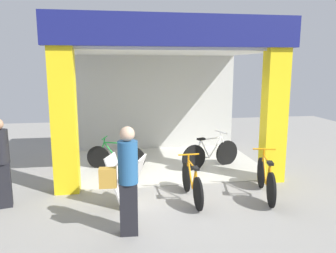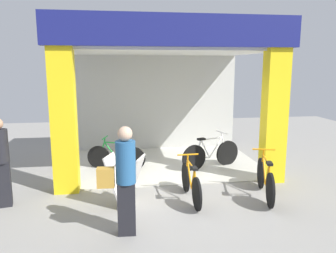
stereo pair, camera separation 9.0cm
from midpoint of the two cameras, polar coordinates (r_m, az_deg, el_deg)
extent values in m
plane|color=gray|center=(7.30, 0.69, -10.10)|extent=(17.85, 17.85, 0.00)
cube|color=beige|center=(8.89, -1.15, -6.28)|extent=(4.92, 3.38, 0.02)
cube|color=#B7B7B2|center=(10.25, -2.47, 4.24)|extent=(4.92, 0.12, 2.93)
cube|color=yellow|center=(6.92, -17.72, 0.80)|extent=(0.49, 0.36, 2.93)
cube|color=yellow|center=(7.62, 17.40, 1.66)|extent=(0.49, 0.36, 2.93)
cube|color=navy|center=(6.73, 0.98, 16.22)|extent=(5.12, 0.20, 0.63)
cube|color=silver|center=(8.52, -1.22, 12.66)|extent=(4.92, 3.38, 0.06)
cylinder|color=black|center=(8.31, -6.22, -5.50)|extent=(0.57, 0.20, 0.58)
cylinder|color=black|center=(8.55, -12.14, -5.21)|extent=(0.57, 0.20, 0.58)
cylinder|color=#198C33|center=(8.37, -7.64, -5.58)|extent=(0.39, 0.14, 0.08)
cylinder|color=#198C33|center=(8.34, -8.22, -4.30)|extent=(0.25, 0.10, 0.44)
cylinder|color=#198C33|center=(8.41, -10.06, -4.17)|extent=(0.35, 0.13, 0.46)
cylinder|color=#198C33|center=(8.33, -9.36, -2.79)|extent=(0.55, 0.18, 0.05)
cylinder|color=#198C33|center=(8.28, -6.92, -4.21)|extent=(0.19, 0.08, 0.39)
cylinder|color=#198C33|center=(8.48, -11.62, -3.96)|extent=(0.18, 0.08, 0.40)
cylinder|color=#198C33|center=(8.39, -11.15, -2.29)|extent=(0.06, 0.04, 0.12)
cylinder|color=#198C33|center=(8.38, -11.11, -1.91)|extent=(0.14, 0.40, 0.03)
cube|color=black|center=(8.25, -7.50, -2.73)|extent=(0.19, 0.13, 0.04)
cylinder|color=black|center=(8.21, 4.14, -5.39)|extent=(0.63, 0.26, 0.66)
cylinder|color=black|center=(8.78, 9.76, -4.49)|extent=(0.63, 0.26, 0.66)
cylinder|color=white|center=(8.35, 5.53, -5.34)|extent=(0.43, 0.18, 0.08)
cylinder|color=white|center=(8.34, 6.08, -3.84)|extent=(0.28, 0.13, 0.49)
cylinder|color=white|center=(8.51, 7.83, -3.53)|extent=(0.39, 0.17, 0.51)
cylinder|color=white|center=(8.39, 7.17, -2.06)|extent=(0.61, 0.24, 0.05)
cylinder|color=white|center=(8.22, 4.82, -3.86)|extent=(0.22, 0.10, 0.44)
cylinder|color=white|center=(8.66, 9.28, -3.16)|extent=(0.20, 0.10, 0.45)
cylinder|color=white|center=(8.55, 8.85, -1.36)|extent=(0.06, 0.05, 0.14)
cylinder|color=white|center=(8.53, 8.80, -0.94)|extent=(0.18, 0.44, 0.03)
cube|color=black|center=(8.21, 5.38, -2.14)|extent=(0.22, 0.16, 0.05)
cylinder|color=black|center=(6.07, 4.76, -11.46)|extent=(0.05, 0.60, 0.60)
cylinder|color=black|center=(6.92, 2.76, -8.65)|extent=(0.05, 0.60, 0.60)
cylinder|color=orange|center=(6.27, 4.23, -10.92)|extent=(0.04, 0.41, 0.08)
cylinder|color=orange|center=(6.28, 4.07, -8.98)|extent=(0.04, 0.26, 0.45)
cylinder|color=orange|center=(6.54, 3.44, -8.10)|extent=(0.04, 0.37, 0.47)
cylinder|color=orange|center=(6.37, 3.71, -6.56)|extent=(0.04, 0.58, 0.05)
cylinder|color=orange|center=(6.09, 4.54, -9.39)|extent=(0.04, 0.20, 0.41)
cylinder|color=orange|center=(6.77, 2.95, -7.27)|extent=(0.04, 0.18, 0.42)
cylinder|color=orange|center=(6.61, 3.14, -5.30)|extent=(0.03, 0.05, 0.13)
cylinder|color=orange|center=(6.59, 3.16, -4.82)|extent=(0.42, 0.04, 0.03)
cube|color=black|center=(6.10, 4.37, -7.15)|extent=(0.10, 0.18, 0.05)
cylinder|color=black|center=(6.43, 16.89, -10.38)|extent=(0.20, 0.64, 0.65)
cylinder|color=black|center=(7.36, 15.30, -7.65)|extent=(0.20, 0.64, 0.65)
cylinder|color=orange|center=(6.66, 16.46, -9.87)|extent=(0.14, 0.43, 0.08)
cylinder|color=orange|center=(6.67, 16.40, -7.90)|extent=(0.10, 0.28, 0.49)
cylinder|color=orange|center=(6.96, 15.91, -7.05)|extent=(0.13, 0.39, 0.51)
cylinder|color=orange|center=(6.78, 16.20, -5.47)|extent=(0.18, 0.61, 0.05)
cylinder|color=orange|center=(6.47, 16.79, -8.29)|extent=(0.09, 0.22, 0.43)
cylinder|color=orange|center=(7.20, 15.53, -6.24)|extent=(0.08, 0.20, 0.45)
cylinder|color=orange|center=(7.04, 15.77, -4.24)|extent=(0.05, 0.06, 0.13)
cylinder|color=orange|center=(7.02, 15.81, -3.75)|extent=(0.45, 0.14, 0.03)
cube|color=black|center=(6.48, 16.74, -6.03)|extent=(0.14, 0.21, 0.05)
cube|color=silver|center=(6.25, -8.97, -9.19)|extent=(0.49, 0.57, 0.96)
cube|color=silver|center=(6.15, -6.20, -9.44)|extent=(0.49, 0.57, 0.96)
cylinder|color=olive|center=(6.06, -7.70, -5.09)|extent=(0.20, 0.46, 0.03)
cube|color=black|center=(5.27, -7.23, -13.73)|extent=(0.28, 0.25, 0.82)
cylinder|color=#26598C|center=(5.02, -7.42, -6.10)|extent=(0.31, 0.31, 0.64)
sphere|color=#D8AD8C|center=(4.91, -7.54, -1.26)|extent=(0.22, 0.22, 0.22)
cube|color=#BF8C33|center=(5.10, -10.77, -8.61)|extent=(0.27, 0.17, 0.30)
cube|color=black|center=(6.87, -26.81, -8.92)|extent=(0.34, 0.30, 0.83)
camera|label=1|loc=(0.04, -90.33, -0.06)|focal=35.55mm
camera|label=2|loc=(0.04, 89.67, 0.06)|focal=35.55mm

